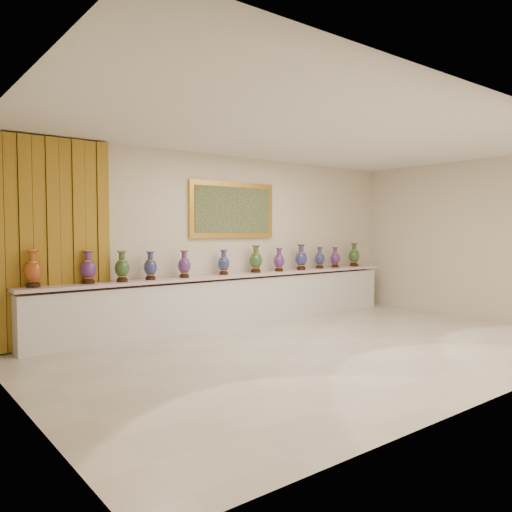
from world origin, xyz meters
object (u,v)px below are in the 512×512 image
at_px(vase_0, 33,270).
at_px(vase_1, 88,269).
at_px(counter, 234,300).
at_px(vase_2, 122,268).

bearing_deg(vase_0, vase_1, 1.87).
xyz_separation_m(counter, vase_2, (-2.10, -0.05, 0.67)).
bearing_deg(vase_2, counter, 1.33).
bearing_deg(vase_0, vase_2, -1.99).
relative_size(vase_0, vase_1, 1.05).
height_order(vase_0, vase_1, vase_0).
bearing_deg(vase_1, vase_0, -178.13).
bearing_deg(vase_2, vase_0, 178.01).
xyz_separation_m(vase_0, vase_2, (1.24, -0.04, -0.02)).
xyz_separation_m(counter, vase_1, (-2.59, 0.02, 0.68)).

